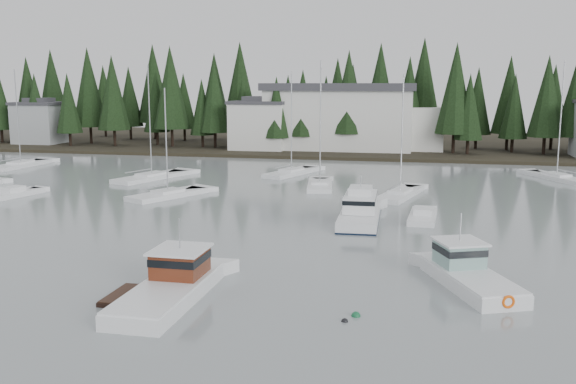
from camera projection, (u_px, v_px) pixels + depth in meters
name	position (u px, v px, depth m)	size (l,w,h in m)	color
ground	(201.00, 353.00, 27.66)	(260.00, 260.00, 0.00)	gray
far_shore_land	(376.00, 144.00, 121.14)	(240.00, 54.00, 1.00)	black
conifer_treeline	(371.00, 150.00, 110.54)	(200.00, 22.00, 20.00)	black
house_west	(259.00, 124.00, 106.73)	(9.54, 7.42, 8.75)	silver
house_far_west	(40.00, 122.00, 117.38)	(8.48, 7.42, 8.25)	#999EA0
harbor_inn	(352.00, 117.00, 106.65)	(29.50, 11.50, 10.90)	silver
lobster_boat_brown	(169.00, 289.00, 34.61)	(4.88, 9.51, 4.70)	white
cabin_cruiser_center	(360.00, 213.00, 54.04)	(3.57, 10.39, 4.42)	white
lobster_boat_teal	(468.00, 276.00, 36.85)	(5.80, 8.65, 4.55)	white
sailboat_0	(320.00, 187.00, 71.31)	(3.86, 8.73, 14.45)	white
sailboat_1	(168.00, 196.00, 65.40)	(6.50, 9.23, 11.55)	white
sailboat_3	(291.00, 174.00, 81.37)	(5.86, 10.05, 13.41)	white
sailboat_4	(21.00, 166.00, 89.03)	(3.33, 10.32, 13.83)	white
sailboat_5	(556.00, 179.00, 77.22)	(6.75, 10.06, 14.60)	white
sailboat_8	(400.00, 196.00, 65.71)	(4.87, 10.15, 12.96)	white
sailboat_9	(152.00, 178.00, 77.57)	(6.42, 11.22, 14.10)	white
runabout_0	(13.00, 195.00, 65.66)	(3.66, 6.86, 1.42)	white
runabout_1	(423.00, 218.00, 54.66)	(2.52, 6.51, 1.42)	white
mooring_buoy_green	(356.00, 316.00, 32.07)	(0.47, 0.47, 0.47)	#145933
mooring_buoy_dark	(345.00, 322.00, 31.34)	(0.34, 0.34, 0.34)	black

